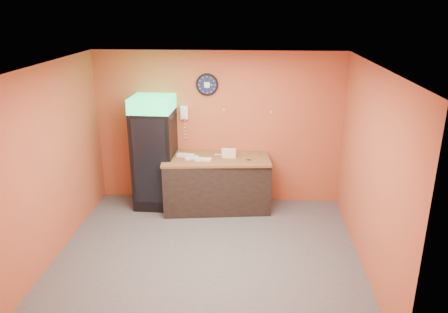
{
  "coord_description": "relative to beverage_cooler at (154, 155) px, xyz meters",
  "views": [
    {
      "loc": [
        0.63,
        -5.69,
        3.56
      ],
      "look_at": [
        0.2,
        0.6,
        1.35
      ],
      "focal_mm": 35.0,
      "sensor_mm": 36.0,
      "label": 1
    }
  ],
  "objects": [
    {
      "name": "left_wall",
      "position": [
        -1.12,
        -1.6,
        0.4
      ],
      "size": [
        0.02,
        4.0,
        2.8
      ],
      "primitive_type": "cube",
      "color": "#B75433",
      "rests_on": "floor"
    },
    {
      "name": "back_wall",
      "position": [
        1.13,
        0.4,
        0.4
      ],
      "size": [
        4.5,
        0.02,
        2.8
      ],
      "primitive_type": "cube",
      "color": "#B75433",
      "rests_on": "floor"
    },
    {
      "name": "beverage_cooler",
      "position": [
        0.0,
        0.0,
        0.0
      ],
      "size": [
        0.73,
        0.75,
        2.05
      ],
      "rotation": [
        0.0,
        0.0,
        -0.02
      ],
      "color": "black",
      "rests_on": "floor"
    },
    {
      "name": "wrapped_sandwich_mid",
      "position": [
        0.9,
        -0.2,
        0.0
      ],
      "size": [
        0.3,
        0.13,
        0.04
      ],
      "primitive_type": "cube",
      "rotation": [
        0.0,
        0.0,
        -0.05
      ],
      "color": "silver",
      "rests_on": "butcher_paper"
    },
    {
      "name": "wall_clock",
      "position": [
        0.93,
        0.37,
        1.21
      ],
      "size": [
        0.39,
        0.06,
        0.39
      ],
      "color": "black",
      "rests_on": "back_wall"
    },
    {
      "name": "kitchen_tool",
      "position": [
        1.23,
        0.09,
        0.01
      ],
      "size": [
        0.06,
        0.06,
        0.06
      ],
      "primitive_type": "cylinder",
      "color": "silver",
      "rests_on": "butcher_paper"
    },
    {
      "name": "butcher_paper",
      "position": [
        1.12,
        -0.02,
        -0.04
      ],
      "size": [
        1.96,
        1.04,
        0.04
      ],
      "primitive_type": "cube",
      "rotation": [
        0.0,
        0.0,
        0.09
      ],
      "color": "olive",
      "rests_on": "prep_counter"
    },
    {
      "name": "sub_roll_stack",
      "position": [
        1.34,
        -0.0,
        0.06
      ],
      "size": [
        0.26,
        0.1,
        0.16
      ],
      "rotation": [
        0.0,
        0.0,
        -0.05
      ],
      "color": "beige",
      "rests_on": "butcher_paper"
    },
    {
      "name": "ceiling",
      "position": [
        1.13,
        -1.6,
        1.8
      ],
      "size": [
        4.5,
        4.0,
        0.02
      ],
      "primitive_type": "cube",
      "color": "white",
      "rests_on": "back_wall"
    },
    {
      "name": "wall_phone",
      "position": [
        0.51,
        0.34,
        0.7
      ],
      "size": [
        0.13,
        0.11,
        0.24
      ],
      "color": "white",
      "rests_on": "back_wall"
    },
    {
      "name": "wrapped_sandwich_right",
      "position": [
        0.57,
        -0.01,
        0.0
      ],
      "size": [
        0.32,
        0.17,
        0.04
      ],
      "primitive_type": "cube",
      "rotation": [
        0.0,
        0.0,
        -0.15
      ],
      "color": "silver",
      "rests_on": "butcher_paper"
    },
    {
      "name": "right_wall",
      "position": [
        3.38,
        -1.6,
        0.4
      ],
      "size": [
        0.02,
        4.0,
        2.8
      ],
      "primitive_type": "cube",
      "color": "#B75433",
      "rests_on": "floor"
    },
    {
      "name": "floor",
      "position": [
        1.13,
        -1.6,
        -1.0
      ],
      "size": [
        4.5,
        4.5,
        0.0
      ],
      "primitive_type": "plane",
      "color": "#47474C",
      "rests_on": "ground"
    },
    {
      "name": "prep_counter",
      "position": [
        1.12,
        -0.02,
        -0.53
      ],
      "size": [
        1.97,
        1.06,
        0.94
      ],
      "primitive_type": "cube",
      "rotation": [
        0.0,
        0.0,
        0.13
      ],
      "color": "black",
      "rests_on": "floor"
    },
    {
      "name": "wrapped_sandwich_left",
      "position": [
        0.69,
        -0.12,
        -0.0
      ],
      "size": [
        0.27,
        0.21,
        0.04
      ],
      "primitive_type": "cube",
      "rotation": [
        0.0,
        0.0,
        0.5
      ],
      "color": "silver",
      "rests_on": "butcher_paper"
    }
  ]
}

